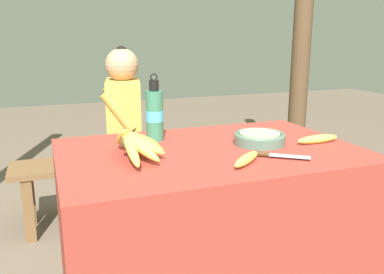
{
  "coord_description": "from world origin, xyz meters",
  "views": [
    {
      "loc": [
        -0.58,
        -1.37,
        1.18
      ],
      "look_at": [
        -0.05,
        0.05,
        0.8
      ],
      "focal_mm": 38.0,
      "sensor_mm": 36.0,
      "label": 1
    }
  ],
  "objects_px": {
    "seated_vendor": "(117,124)",
    "banana_bunch_green": "(206,140)",
    "banana_bunch_ripe": "(136,143)",
    "loose_banana_front": "(247,159)",
    "knife": "(273,155)",
    "wooden_bench": "(139,165)",
    "loose_banana_side": "(318,139)",
    "water_bottle": "(155,114)",
    "serving_bowl": "(260,138)",
    "support_post_far": "(302,31)"
  },
  "relations": [
    {
      "from": "knife",
      "to": "wooden_bench",
      "type": "bearing_deg",
      "value": 134.87
    },
    {
      "from": "serving_bowl",
      "to": "water_bottle",
      "type": "height_order",
      "value": "water_bottle"
    },
    {
      "from": "loose_banana_side",
      "to": "banana_bunch_green",
      "type": "xyz_separation_m",
      "value": [
        0.0,
        1.19,
        -0.3
      ]
    },
    {
      "from": "banana_bunch_green",
      "to": "banana_bunch_ripe",
      "type": "bearing_deg",
      "value": -122.76
    },
    {
      "from": "loose_banana_side",
      "to": "banana_bunch_green",
      "type": "height_order",
      "value": "loose_banana_side"
    },
    {
      "from": "loose_banana_front",
      "to": "serving_bowl",
      "type": "bearing_deg",
      "value": 51.12
    },
    {
      "from": "banana_bunch_ripe",
      "to": "wooden_bench",
      "type": "xyz_separation_m",
      "value": [
        0.26,
        1.14,
        -0.46
      ]
    },
    {
      "from": "water_bottle",
      "to": "banana_bunch_green",
      "type": "bearing_deg",
      "value": 56.64
    },
    {
      "from": "serving_bowl",
      "to": "support_post_far",
      "type": "relative_size",
      "value": 0.08
    },
    {
      "from": "loose_banana_front",
      "to": "support_post_far",
      "type": "distance_m",
      "value": 2.0
    },
    {
      "from": "water_bottle",
      "to": "loose_banana_side",
      "type": "xyz_separation_m",
      "value": [
        0.6,
        -0.28,
        -0.09
      ]
    },
    {
      "from": "wooden_bench",
      "to": "seated_vendor",
      "type": "distance_m",
      "value": 0.32
    },
    {
      "from": "wooden_bench",
      "to": "seated_vendor",
      "type": "bearing_deg",
      "value": -170.16
    },
    {
      "from": "loose_banana_front",
      "to": "banana_bunch_green",
      "type": "bearing_deg",
      "value": 73.33
    },
    {
      "from": "seated_vendor",
      "to": "banana_bunch_green",
      "type": "relative_size",
      "value": 4.23
    },
    {
      "from": "serving_bowl",
      "to": "wooden_bench",
      "type": "relative_size",
      "value": 0.13
    },
    {
      "from": "serving_bowl",
      "to": "banana_bunch_ripe",
      "type": "bearing_deg",
      "value": -178.34
    },
    {
      "from": "loose_banana_side",
      "to": "seated_vendor",
      "type": "bearing_deg",
      "value": 117.28
    },
    {
      "from": "wooden_bench",
      "to": "support_post_far",
      "type": "relative_size",
      "value": 0.65
    },
    {
      "from": "banana_bunch_ripe",
      "to": "knife",
      "type": "distance_m",
      "value": 0.49
    },
    {
      "from": "loose_banana_side",
      "to": "knife",
      "type": "relative_size",
      "value": 1.13
    },
    {
      "from": "loose_banana_side",
      "to": "knife",
      "type": "distance_m",
      "value": 0.29
    },
    {
      "from": "water_bottle",
      "to": "loose_banana_front",
      "type": "xyz_separation_m",
      "value": [
        0.2,
        -0.42,
        -0.09
      ]
    },
    {
      "from": "serving_bowl",
      "to": "banana_bunch_green",
      "type": "bearing_deg",
      "value": 78.46
    },
    {
      "from": "wooden_bench",
      "to": "banana_bunch_green",
      "type": "height_order",
      "value": "banana_bunch_green"
    },
    {
      "from": "seated_vendor",
      "to": "loose_banana_side",
      "type": "bearing_deg",
      "value": 128.35
    },
    {
      "from": "banana_bunch_ripe",
      "to": "water_bottle",
      "type": "bearing_deg",
      "value": 59.77
    },
    {
      "from": "water_bottle",
      "to": "banana_bunch_green",
      "type": "distance_m",
      "value": 1.16
    },
    {
      "from": "knife",
      "to": "loose_banana_side",
      "type": "bearing_deg",
      "value": 58.46
    },
    {
      "from": "loose_banana_front",
      "to": "loose_banana_side",
      "type": "distance_m",
      "value": 0.42
    },
    {
      "from": "knife",
      "to": "support_post_far",
      "type": "relative_size",
      "value": 0.07
    },
    {
      "from": "banana_bunch_ripe",
      "to": "serving_bowl",
      "type": "relative_size",
      "value": 1.72
    },
    {
      "from": "loose_banana_side",
      "to": "wooden_bench",
      "type": "bearing_deg",
      "value": 111.37
    },
    {
      "from": "wooden_bench",
      "to": "water_bottle",
      "type": "bearing_deg",
      "value": -98.25
    },
    {
      "from": "serving_bowl",
      "to": "loose_banana_side",
      "type": "distance_m",
      "value": 0.24
    },
    {
      "from": "seated_vendor",
      "to": "wooden_bench",
      "type": "bearing_deg",
      "value": -159.09
    },
    {
      "from": "water_bottle",
      "to": "wooden_bench",
      "type": "distance_m",
      "value": 1.06
    },
    {
      "from": "knife",
      "to": "seated_vendor",
      "type": "xyz_separation_m",
      "value": [
        -0.33,
        1.28,
        -0.12
      ]
    },
    {
      "from": "banana_bunch_ripe",
      "to": "seated_vendor",
      "type": "xyz_separation_m",
      "value": [
        0.13,
        1.11,
        -0.17
      ]
    },
    {
      "from": "serving_bowl",
      "to": "knife",
      "type": "bearing_deg",
      "value": -104.84
    },
    {
      "from": "seated_vendor",
      "to": "support_post_far",
      "type": "height_order",
      "value": "support_post_far"
    },
    {
      "from": "knife",
      "to": "seated_vendor",
      "type": "height_order",
      "value": "seated_vendor"
    },
    {
      "from": "banana_bunch_ripe",
      "to": "loose_banana_front",
      "type": "height_order",
      "value": "banana_bunch_ripe"
    },
    {
      "from": "loose_banana_side",
      "to": "seated_vendor",
      "type": "distance_m",
      "value": 1.32
    },
    {
      "from": "loose_banana_front",
      "to": "knife",
      "type": "relative_size",
      "value": 0.92
    },
    {
      "from": "wooden_bench",
      "to": "loose_banana_front",
      "type": "bearing_deg",
      "value": -86.99
    },
    {
      "from": "knife",
      "to": "banana_bunch_green",
      "type": "height_order",
      "value": "knife"
    },
    {
      "from": "water_bottle",
      "to": "knife",
      "type": "bearing_deg",
      "value": -49.78
    },
    {
      "from": "support_post_far",
      "to": "serving_bowl",
      "type": "bearing_deg",
      "value": -129.69
    },
    {
      "from": "loose_banana_side",
      "to": "support_post_far",
      "type": "xyz_separation_m",
      "value": [
        0.85,
        1.36,
        0.43
      ]
    }
  ]
}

